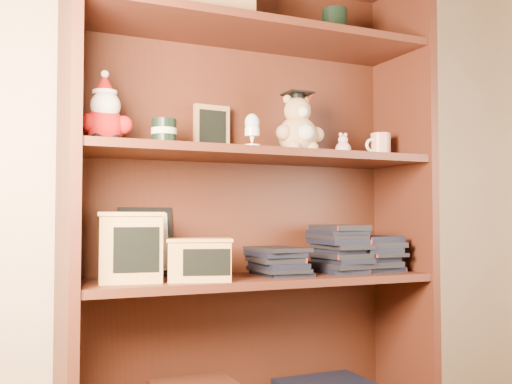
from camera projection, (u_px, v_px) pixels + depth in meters
bookcase at (249, 205)px, 1.97m from camera, size 1.20×0.35×1.60m
shelf_lower at (256, 280)px, 1.92m from camera, size 1.14×0.33×0.02m
shelf_upper at (256, 156)px, 1.93m from camera, size 1.14×0.33×0.02m
santa_plush at (105, 116)px, 1.73m from camera, size 0.16×0.12×0.23m
teachers_tin at (164, 133)px, 1.81m from camera, size 0.08×0.08×0.09m
chalkboard_plaque at (212, 130)px, 2.00m from camera, size 0.13×0.07×0.16m
egg_cup at (252, 130)px, 1.85m from camera, size 0.05×0.05×0.11m
grad_teddy_bear at (298, 130)px, 2.00m from camera, size 0.18×0.15×0.21m
pink_figurine at (343, 147)px, 2.07m from camera, size 0.05×0.05×0.09m
teacher_mug at (380, 146)px, 2.14m from camera, size 0.10×0.07×0.09m
certificate_frame at (146, 242)px, 1.92m from camera, size 0.18×0.05×0.22m
treats_box at (129, 246)px, 1.75m from camera, size 0.21×0.21×0.20m
pencils_box at (199, 259)px, 1.77m from camera, size 0.22×0.19×0.13m
book_stack_left at (277, 260)px, 1.95m from camera, size 0.14×0.20×0.10m
book_stack_mid at (340, 249)px, 2.05m from camera, size 0.14×0.20×0.16m
book_stack_right at (373, 255)px, 2.11m from camera, size 0.14×0.20×0.11m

